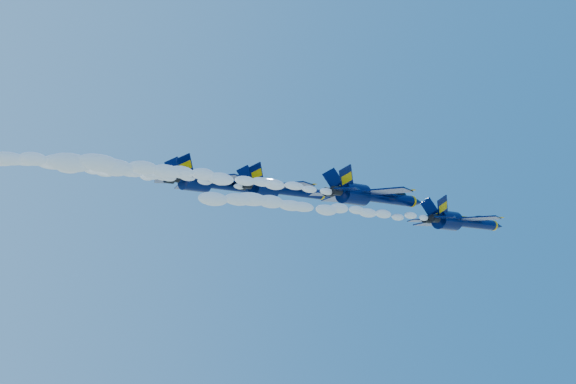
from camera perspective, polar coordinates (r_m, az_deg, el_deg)
jet_lead at (r=97.45m, az=13.60°, el=-2.27°), size 16.07×13.18×5.97m
smoke_trail_jet_lead at (r=79.60m, az=3.23°, el=-1.33°), size 34.16×1.66×1.50m
jet_second at (r=92.03m, az=6.71°, el=-0.29°), size 17.48×14.34×6.50m
smoke_trail_jet_second at (r=76.28m, az=-6.11°, el=1.20°), size 34.16×1.81×1.63m
jet_third at (r=98.52m, az=-0.39°, el=0.21°), size 16.49×13.53×6.13m
smoke_trail_jet_third at (r=85.44m, az=-13.01°, el=1.61°), size 34.16×1.71×1.53m
jet_fourth at (r=95.12m, az=-5.63°, el=0.70°), size 17.13×14.06×6.37m
smoke_trail_jet_fourth at (r=84.08m, az=-19.53°, el=2.19°), size 34.16×1.77×1.59m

